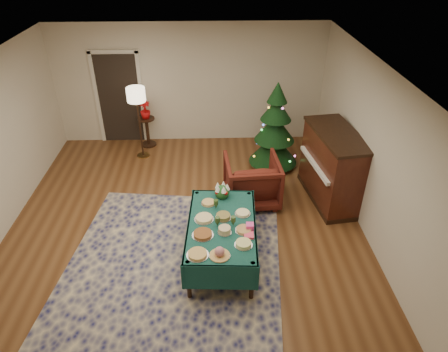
{
  "coord_description": "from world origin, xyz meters",
  "views": [
    {
      "loc": [
        0.47,
        -5.15,
        4.4
      ],
      "look_at": [
        0.66,
        0.42,
        0.86
      ],
      "focal_mm": 32.0,
      "sensor_mm": 36.0,
      "label": 1
    }
  ],
  "objects_px": {
    "floor_lamp": "(136,99)",
    "christmas_tree": "(275,130)",
    "gift_box": "(250,227)",
    "buffet_table": "(222,231)",
    "side_table": "(148,132)",
    "potted_plant": "(145,113)",
    "piano": "(332,168)",
    "armchair": "(252,179)"
  },
  "relations": [
    {
      "from": "floor_lamp",
      "to": "piano",
      "type": "height_order",
      "value": "floor_lamp"
    },
    {
      "from": "gift_box",
      "to": "armchair",
      "type": "relative_size",
      "value": 0.11
    },
    {
      "from": "armchair",
      "to": "gift_box",
      "type": "bearing_deg",
      "value": 79.37
    },
    {
      "from": "gift_box",
      "to": "buffet_table",
      "type": "bearing_deg",
      "value": 161.66
    },
    {
      "from": "gift_box",
      "to": "christmas_tree",
      "type": "distance_m",
      "value": 3.03
    },
    {
      "from": "buffet_table",
      "to": "christmas_tree",
      "type": "xyz_separation_m",
      "value": [
        1.17,
        2.79,
        0.28
      ]
    },
    {
      "from": "christmas_tree",
      "to": "piano",
      "type": "bearing_deg",
      "value": -54.82
    },
    {
      "from": "christmas_tree",
      "to": "gift_box",
      "type": "bearing_deg",
      "value": -104.77
    },
    {
      "from": "armchair",
      "to": "piano",
      "type": "height_order",
      "value": "piano"
    },
    {
      "from": "armchair",
      "to": "christmas_tree",
      "type": "bearing_deg",
      "value": -117.94
    },
    {
      "from": "gift_box",
      "to": "potted_plant",
      "type": "xyz_separation_m",
      "value": [
        -2.0,
        3.93,
        0.07
      ]
    },
    {
      "from": "armchair",
      "to": "piano",
      "type": "relative_size",
      "value": 0.59
    },
    {
      "from": "buffet_table",
      "to": "gift_box",
      "type": "relative_size",
      "value": 16.56
    },
    {
      "from": "potted_plant",
      "to": "christmas_tree",
      "type": "xyz_separation_m",
      "value": [
        2.77,
        -1.0,
        0.03
      ]
    },
    {
      "from": "buffet_table",
      "to": "potted_plant",
      "type": "bearing_deg",
      "value": 112.85
    },
    {
      "from": "potted_plant",
      "to": "piano",
      "type": "height_order",
      "value": "piano"
    },
    {
      "from": "armchair",
      "to": "side_table",
      "type": "relative_size",
      "value": 1.43
    },
    {
      "from": "armchair",
      "to": "floor_lamp",
      "type": "height_order",
      "value": "floor_lamp"
    },
    {
      "from": "buffet_table",
      "to": "piano",
      "type": "distance_m",
      "value": 2.57
    },
    {
      "from": "floor_lamp",
      "to": "potted_plant",
      "type": "distance_m",
      "value": 0.76
    },
    {
      "from": "floor_lamp",
      "to": "potted_plant",
      "type": "height_order",
      "value": "floor_lamp"
    },
    {
      "from": "potted_plant",
      "to": "christmas_tree",
      "type": "height_order",
      "value": "christmas_tree"
    },
    {
      "from": "side_table",
      "to": "potted_plant",
      "type": "xyz_separation_m",
      "value": [
        0.0,
        0.0,
        0.46
      ]
    },
    {
      "from": "floor_lamp",
      "to": "christmas_tree",
      "type": "xyz_separation_m",
      "value": [
        2.83,
        -0.48,
        -0.52
      ]
    },
    {
      "from": "potted_plant",
      "to": "piano",
      "type": "relative_size",
      "value": 0.25
    },
    {
      "from": "buffet_table",
      "to": "floor_lamp",
      "type": "bearing_deg",
      "value": 116.84
    },
    {
      "from": "potted_plant",
      "to": "buffet_table",
      "type": "bearing_deg",
      "value": -67.15
    },
    {
      "from": "christmas_tree",
      "to": "piano",
      "type": "height_order",
      "value": "christmas_tree"
    },
    {
      "from": "buffet_table",
      "to": "christmas_tree",
      "type": "relative_size",
      "value": 0.98
    },
    {
      "from": "buffet_table",
      "to": "piano",
      "type": "height_order",
      "value": "piano"
    },
    {
      "from": "side_table",
      "to": "piano",
      "type": "relative_size",
      "value": 0.41
    },
    {
      "from": "potted_plant",
      "to": "piano",
      "type": "bearing_deg",
      "value": -31.65
    },
    {
      "from": "armchair",
      "to": "piano",
      "type": "xyz_separation_m",
      "value": [
        1.46,
        0.05,
        0.18
      ]
    },
    {
      "from": "side_table",
      "to": "potted_plant",
      "type": "relative_size",
      "value": 1.67
    },
    {
      "from": "floor_lamp",
      "to": "christmas_tree",
      "type": "height_order",
      "value": "christmas_tree"
    },
    {
      "from": "armchair",
      "to": "potted_plant",
      "type": "height_order",
      "value": "armchair"
    },
    {
      "from": "buffet_table",
      "to": "side_table",
      "type": "distance_m",
      "value": 4.12
    },
    {
      "from": "floor_lamp",
      "to": "side_table",
      "type": "bearing_deg",
      "value": 83.62
    },
    {
      "from": "potted_plant",
      "to": "christmas_tree",
      "type": "relative_size",
      "value": 0.22
    },
    {
      "from": "floor_lamp",
      "to": "side_table",
      "type": "relative_size",
      "value": 2.33
    },
    {
      "from": "buffet_table",
      "to": "floor_lamp",
      "type": "xyz_separation_m",
      "value": [
        -1.66,
        3.28,
        0.8
      ]
    },
    {
      "from": "christmas_tree",
      "to": "side_table",
      "type": "bearing_deg",
      "value": 160.14
    }
  ]
}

